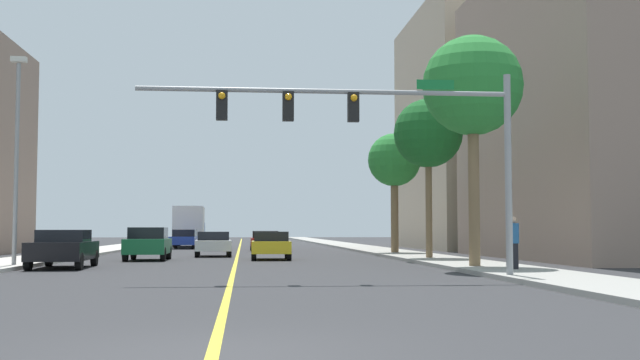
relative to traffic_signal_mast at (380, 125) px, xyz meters
The scene contains 18 objects.
ground 29.90m from the traffic_signal_mast, 98.21° to the left, with size 192.00×192.00×0.00m, color #2D2D30.
sidewalk_left 32.47m from the traffic_signal_mast, 114.59° to the left, with size 3.13×168.00×0.15m, color beige.
sidewalk_right 30.00m from the traffic_signal_mast, 80.41° to the left, with size 3.13×168.00×0.15m, color #9E9B93.
lane_marking_center 29.89m from the traffic_signal_mast, 98.21° to the left, with size 0.16×144.00×0.01m, color yellow.
building_right_far 40.22m from the traffic_signal_mast, 63.88° to the left, with size 17.02×17.27×17.99m, color tan.
traffic_signal_mast is the anchor object (origin of this frame).
street_lamp 14.66m from the traffic_signal_mast, 147.19° to the left, with size 0.56×0.28×7.77m.
palm_near 7.29m from the traffic_signal_mast, 51.19° to the left, with size 3.63×3.63×8.34m.
palm_mid 14.67m from the traffic_signal_mast, 71.17° to the left, with size 3.23×3.23×7.43m.
palm_far 22.71m from the traffic_signal_mast, 78.00° to the left, with size 3.05×3.05×6.82m.
car_green 18.03m from the traffic_signal_mast, 118.28° to the left, with size 1.92×3.88×1.55m.
car_black 13.93m from the traffic_signal_mast, 142.21° to the left, with size 2.08×4.53×1.44m.
car_red 31.87m from the traffic_signal_mast, 94.43° to the left, with size 1.98×4.07×1.35m.
car_white 21.76m from the traffic_signal_mast, 104.90° to the left, with size 2.03×4.21×1.33m.
car_blue 38.69m from the traffic_signal_mast, 102.44° to the left, with size 2.05×4.20×1.44m.
car_yellow 16.52m from the traffic_signal_mast, 99.16° to the left, with size 1.93×3.87×1.35m.
delivery_truck 45.50m from the traffic_signal_mast, 100.69° to the left, with size 2.66×8.99×3.32m.
pedestrian 6.77m from the traffic_signal_mast, 31.56° to the left, with size 0.38×0.38×1.74m.
Camera 1 is at (0.35, -9.38, 1.45)m, focal length 44.11 mm.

